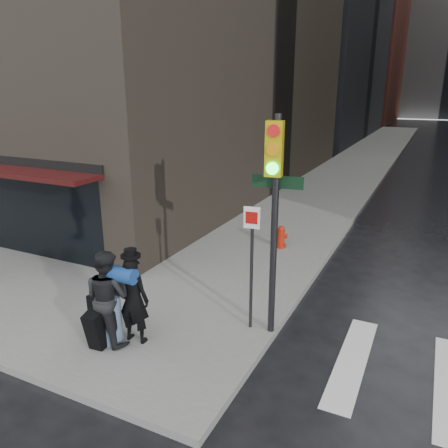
{
  "coord_description": "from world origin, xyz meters",
  "views": [
    {
      "loc": [
        4.39,
        -6.12,
        4.71
      ],
      "look_at": [
        -0.39,
        3.7,
        1.3
      ],
      "focal_mm": 35.0,
      "sensor_mm": 36.0,
      "label": 1
    }
  ],
  "objects_px": {
    "traffic_light": "(272,199)",
    "fire_hydrant": "(281,238)",
    "man_overcoat": "(127,304)",
    "man_jeans": "(108,297)"
  },
  "relations": [
    {
      "from": "man_overcoat",
      "to": "traffic_light",
      "type": "distance_m",
      "value": 3.27
    },
    {
      "from": "traffic_light",
      "to": "fire_hydrant",
      "type": "relative_size",
      "value": 6.14
    },
    {
      "from": "man_overcoat",
      "to": "fire_hydrant",
      "type": "xyz_separation_m",
      "value": [
        0.92,
        6.08,
        -0.48
      ]
    },
    {
      "from": "man_overcoat",
      "to": "man_jeans",
      "type": "distance_m",
      "value": 0.37
    },
    {
      "from": "man_jeans",
      "to": "fire_hydrant",
      "type": "xyz_separation_m",
      "value": [
        1.24,
        6.2,
        -0.6
      ]
    },
    {
      "from": "man_overcoat",
      "to": "man_jeans",
      "type": "xyz_separation_m",
      "value": [
        -0.32,
        -0.12,
        0.12
      ]
    },
    {
      "from": "fire_hydrant",
      "to": "man_jeans",
      "type": "bearing_deg",
      "value": -101.35
    },
    {
      "from": "fire_hydrant",
      "to": "man_overcoat",
      "type": "bearing_deg",
      "value": -98.62
    },
    {
      "from": "man_overcoat",
      "to": "traffic_light",
      "type": "xyz_separation_m",
      "value": [
        2.25,
        1.42,
        1.9
      ]
    },
    {
      "from": "man_overcoat",
      "to": "man_jeans",
      "type": "height_order",
      "value": "man_overcoat"
    }
  ]
}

